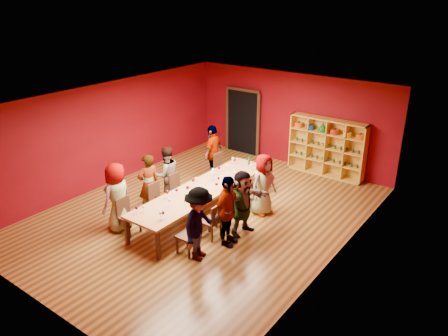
{
  "coord_description": "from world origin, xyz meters",
  "views": [
    {
      "loc": [
        6.35,
        -7.73,
        5.44
      ],
      "look_at": [
        0.21,
        0.58,
        1.15
      ],
      "focal_mm": 35.0,
      "sensor_mm": 36.0,
      "label": 1
    }
  ],
  "objects_px": {
    "chair_person_right_2": "(229,209)",
    "person_right_2": "(243,203)",
    "spittoon_bowl": "(197,193)",
    "person_right_1": "(227,211)",
    "person_left_1": "(149,184)",
    "wine_bottle": "(249,162)",
    "person_right_3": "(263,184)",
    "person_right_0": "(199,224)",
    "person_left_2": "(167,174)",
    "chair_person_left_1": "(157,198)",
    "person_left_4": "(213,153)",
    "tasting_table": "(204,190)",
    "chair_person_left_0": "(127,214)",
    "chair_person_right_0": "(191,234)",
    "chair_person_right_1": "(213,219)",
    "person_left_0": "(117,197)",
    "chair_person_left_4": "(221,166)",
    "shelving_unit": "(327,144)",
    "chair_person_right_3": "(254,193)",
    "chair_person_left_2": "(178,188)"
  },
  "relations": [
    {
      "from": "person_right_0",
      "to": "chair_person_left_0",
      "type": "bearing_deg",
      "value": 81.05
    },
    {
      "from": "wine_bottle",
      "to": "person_left_0",
      "type": "bearing_deg",
      "value": -108.6
    },
    {
      "from": "person_left_1",
      "to": "chair_person_left_4",
      "type": "bearing_deg",
      "value": -167.3
    },
    {
      "from": "chair_person_right_0",
      "to": "chair_person_right_1",
      "type": "distance_m",
      "value": 0.8
    },
    {
      "from": "chair_person_left_0",
      "to": "chair_person_left_2",
      "type": "bearing_deg",
      "value": 90.0
    },
    {
      "from": "chair_person_left_1",
      "to": "person_left_1",
      "type": "distance_m",
      "value": 0.42
    },
    {
      "from": "shelving_unit",
      "to": "chair_person_left_4",
      "type": "bearing_deg",
      "value": -134.06
    },
    {
      "from": "shelving_unit",
      "to": "person_right_1",
      "type": "xyz_separation_m",
      "value": [
        -0.09,
        -5.11,
        -0.14
      ]
    },
    {
      "from": "chair_person_left_2",
      "to": "person_right_3",
      "type": "distance_m",
      "value": 2.31
    },
    {
      "from": "chair_person_left_1",
      "to": "person_left_4",
      "type": "relative_size",
      "value": 0.52
    },
    {
      "from": "chair_person_right_2",
      "to": "spittoon_bowl",
      "type": "bearing_deg",
      "value": -159.58
    },
    {
      "from": "chair_person_left_0",
      "to": "person_right_2",
      "type": "bearing_deg",
      "value": 36.0
    },
    {
      "from": "person_left_4",
      "to": "wine_bottle",
      "type": "relative_size",
      "value": 6.26
    },
    {
      "from": "chair_person_left_4",
      "to": "spittoon_bowl",
      "type": "distance_m",
      "value": 2.63
    },
    {
      "from": "chair_person_left_2",
      "to": "chair_person_left_1",
      "type": "bearing_deg",
      "value": -90.0
    },
    {
      "from": "spittoon_bowl",
      "to": "chair_person_right_3",
      "type": "bearing_deg",
      "value": 62.03
    },
    {
      "from": "tasting_table",
      "to": "person_right_3",
      "type": "distance_m",
      "value": 1.52
    },
    {
      "from": "wine_bottle",
      "to": "person_right_3",
      "type": "bearing_deg",
      "value": -42.51
    },
    {
      "from": "chair_person_left_0",
      "to": "chair_person_right_3",
      "type": "xyz_separation_m",
      "value": [
        1.82,
        2.74,
        0.0
      ]
    },
    {
      "from": "person_right_0",
      "to": "spittoon_bowl",
      "type": "xyz_separation_m",
      "value": [
        -1.0,
        1.14,
        -0.02
      ]
    },
    {
      "from": "person_right_2",
      "to": "spittoon_bowl",
      "type": "bearing_deg",
      "value": 112.81
    },
    {
      "from": "chair_person_left_1",
      "to": "person_left_1",
      "type": "xyz_separation_m",
      "value": [
        -0.28,
        0.0,
        0.31
      ]
    },
    {
      "from": "person_left_1",
      "to": "person_right_3",
      "type": "bearing_deg",
      "value": 144.62
    },
    {
      "from": "chair_person_left_0",
      "to": "person_left_4",
      "type": "distance_m",
      "value": 3.74
    },
    {
      "from": "person_left_2",
      "to": "person_right_0",
      "type": "distance_m",
      "value": 2.94
    },
    {
      "from": "chair_person_left_4",
      "to": "person_right_2",
      "type": "height_order",
      "value": "person_right_2"
    },
    {
      "from": "person_left_4",
      "to": "chair_person_right_1",
      "type": "bearing_deg",
      "value": 27.63
    },
    {
      "from": "spittoon_bowl",
      "to": "person_right_0",
      "type": "bearing_deg",
      "value": -48.69
    },
    {
      "from": "person_right_1",
      "to": "chair_person_right_2",
      "type": "height_order",
      "value": "person_right_1"
    },
    {
      "from": "chair_person_left_0",
      "to": "wine_bottle",
      "type": "height_order",
      "value": "wine_bottle"
    },
    {
      "from": "chair_person_right_2",
      "to": "person_left_1",
      "type": "bearing_deg",
      "value": -164.56
    },
    {
      "from": "wine_bottle",
      "to": "chair_person_right_3",
      "type": "bearing_deg",
      "value": -50.25
    },
    {
      "from": "person_right_1",
      "to": "person_right_3",
      "type": "distance_m",
      "value": 1.75
    },
    {
      "from": "spittoon_bowl",
      "to": "person_right_1",
      "type": "bearing_deg",
      "value": -16.37
    },
    {
      "from": "chair_person_right_2",
      "to": "person_right_2",
      "type": "xyz_separation_m",
      "value": [
        0.39,
        0.0,
        0.3
      ]
    },
    {
      "from": "tasting_table",
      "to": "person_right_0",
      "type": "xyz_separation_m",
      "value": [
        1.16,
        -1.59,
        0.13
      ]
    },
    {
      "from": "person_left_1",
      "to": "person_right_1",
      "type": "xyz_separation_m",
      "value": [
        2.5,
        -0.03,
        0.04
      ]
    },
    {
      "from": "chair_person_right_2",
      "to": "person_right_2",
      "type": "distance_m",
      "value": 0.5
    },
    {
      "from": "tasting_table",
      "to": "chair_person_left_0",
      "type": "xyz_separation_m",
      "value": [
        -0.91,
        -1.78,
        -0.2
      ]
    },
    {
      "from": "spittoon_bowl",
      "to": "chair_person_left_4",
      "type": "bearing_deg",
      "value": 114.2
    },
    {
      "from": "tasting_table",
      "to": "person_left_0",
      "type": "distance_m",
      "value": 2.15
    },
    {
      "from": "person_left_1",
      "to": "chair_person_right_1",
      "type": "xyz_separation_m",
      "value": [
        2.1,
        -0.03,
        -0.31
      ]
    },
    {
      "from": "person_left_1",
      "to": "person_right_2",
      "type": "bearing_deg",
      "value": 121.84
    },
    {
      "from": "chair_person_right_2",
      "to": "chair_person_left_0",
      "type": "bearing_deg",
      "value": -138.52
    },
    {
      "from": "person_left_1",
      "to": "person_left_2",
      "type": "distance_m",
      "value": 0.78
    },
    {
      "from": "shelving_unit",
      "to": "person_right_3",
      "type": "relative_size",
      "value": 1.48
    },
    {
      "from": "shelving_unit",
      "to": "chair_person_left_1",
      "type": "height_order",
      "value": "shelving_unit"
    },
    {
      "from": "chair_person_right_3",
      "to": "wine_bottle",
      "type": "xyz_separation_m",
      "value": [
        -0.84,
        1.01,
        0.36
      ]
    },
    {
      "from": "person_left_1",
      "to": "person_right_0",
      "type": "distance_m",
      "value": 2.5
    },
    {
      "from": "chair_person_right_1",
      "to": "chair_person_right_2",
      "type": "height_order",
      "value": "same"
    }
  ]
}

